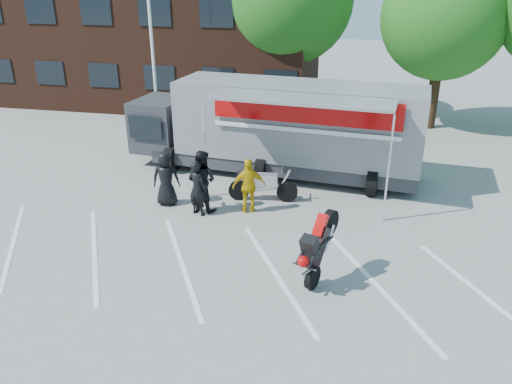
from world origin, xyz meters
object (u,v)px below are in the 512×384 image
at_px(stunt_bike_rider, 324,276).
at_px(spectator_leather_c, 202,181).
at_px(flagpole, 156,19).
at_px(tree_mid, 444,17).
at_px(transporter_truck, 283,173).
at_px(parked_motorcycle, 263,200).
at_px(spectator_hivis, 249,186).
at_px(spectator_leather_b, 197,188).
at_px(spectator_leather_a, 166,179).

bearing_deg(stunt_bike_rider, spectator_leather_c, 165.37).
distance_m(flagpole, spectator_leather_c, 8.03).
bearing_deg(tree_mid, transporter_truck, -128.02).
xyz_separation_m(tree_mid, parked_motorcycle, (-5.98, -9.86, -4.94)).
distance_m(flagpole, transporter_truck, 7.82).
relative_size(transporter_truck, parked_motorcycle, 4.60).
distance_m(tree_mid, spectator_leather_c, 13.89).
relative_size(tree_mid, spectator_hivis, 4.54).
bearing_deg(stunt_bike_rider, tree_mid, 96.71).
relative_size(spectator_leather_c, spectator_hivis, 1.12).
relative_size(tree_mid, spectator_leather_b, 4.56).
bearing_deg(spectator_leather_a, transporter_truck, -146.09).
relative_size(stunt_bike_rider, spectator_hivis, 1.12).
relative_size(transporter_truck, stunt_bike_rider, 5.44).
bearing_deg(flagpole, spectator_hivis, -48.87).
height_order(transporter_truck, spectator_leather_c, spectator_leather_c).
xyz_separation_m(tree_mid, spectator_leather_c, (-7.65, -10.89, -3.99)).
relative_size(spectator_leather_a, spectator_leather_c, 0.91).
height_order(spectator_leather_b, spectator_leather_c, spectator_leather_c).
height_order(tree_mid, transporter_truck, tree_mid).
bearing_deg(tree_mid, spectator_hivis, -120.11).
height_order(parked_motorcycle, spectator_leather_a, spectator_leather_a).
height_order(spectator_leather_c, spectator_hivis, spectator_leather_c).
xyz_separation_m(flagpole, spectator_leather_a, (2.39, -5.76, -4.19)).
bearing_deg(transporter_truck, spectator_leather_b, -110.67).
bearing_deg(spectator_leather_a, flagpole, -81.15).
bearing_deg(tree_mid, flagpole, -156.03).
bearing_deg(parked_motorcycle, transporter_truck, -12.39).
distance_m(stunt_bike_rider, spectator_leather_c, 5.02).
relative_size(stunt_bike_rider, spectator_leather_c, 1.00).
height_order(tree_mid, spectator_leather_b, tree_mid).
relative_size(flagpole, spectator_leather_b, 4.75).
bearing_deg(parked_motorcycle, flagpole, 39.93).
bearing_deg(spectator_hivis, tree_mid, -141.52).
distance_m(tree_mid, spectator_leather_b, 14.21).
bearing_deg(spectator_leather_c, tree_mid, -109.45).
relative_size(tree_mid, stunt_bike_rider, 4.06).
height_order(stunt_bike_rider, spectator_leather_c, spectator_leather_c).
xyz_separation_m(tree_mid, stunt_bike_rider, (-3.67, -13.80, -4.94)).
bearing_deg(spectator_leather_b, transporter_truck, -96.63).
distance_m(spectator_leather_a, spectator_leather_c, 1.22).
bearing_deg(spectator_leather_b, parked_motorcycle, -121.29).
xyz_separation_m(flagpole, stunt_bike_rider, (7.58, -8.80, -5.05)).
height_order(parked_motorcycle, spectator_leather_b, spectator_leather_b).
bearing_deg(spectator_leather_c, transporter_truck, -102.55).
relative_size(spectator_leather_a, spectator_hivis, 1.02).
bearing_deg(transporter_truck, flagpole, 162.40).
relative_size(parked_motorcycle, spectator_hivis, 1.32).
xyz_separation_m(spectator_leather_b, spectator_hivis, (1.45, 0.49, 0.00)).
distance_m(tree_mid, spectator_leather_a, 14.52).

